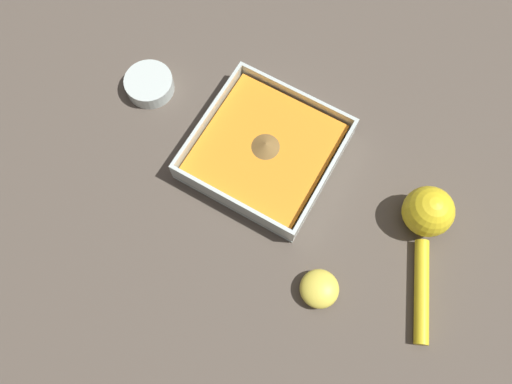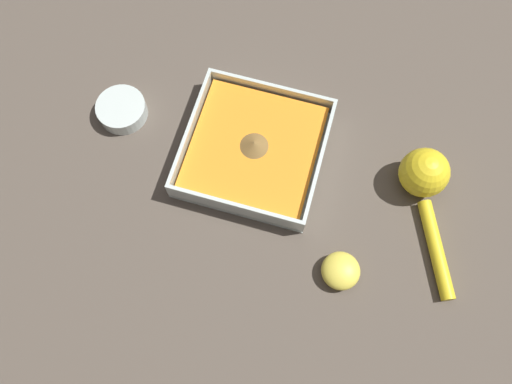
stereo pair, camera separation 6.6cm
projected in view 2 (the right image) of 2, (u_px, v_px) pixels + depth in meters
name	position (u px, v px, depth m)	size (l,w,h in m)	color
ground_plane	(249.00, 136.00, 0.86)	(4.00, 4.00, 0.00)	brown
square_dish	(254.00, 150.00, 0.83)	(0.23, 0.23, 0.05)	silver
spice_bowl	(122.00, 110.00, 0.87)	(0.09, 0.09, 0.03)	silver
lemon_squeezer	(426.00, 183.00, 0.79)	(0.13, 0.23, 0.08)	yellow
lemon_half	(341.00, 271.00, 0.77)	(0.06, 0.06, 0.03)	#EFDB4C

